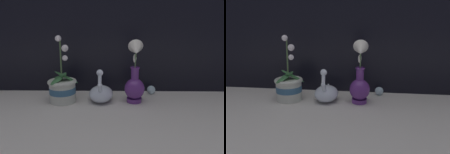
# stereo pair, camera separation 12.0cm
# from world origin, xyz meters

# --- Properties ---
(ground_plane) EXTENTS (2.80, 2.80, 0.00)m
(ground_plane) POSITION_xyz_m (0.00, 0.00, 0.00)
(ground_plane) COLOR beige
(orchid_potted_plant) EXTENTS (0.17, 0.17, 0.36)m
(orchid_potted_plant) POSITION_xyz_m (-0.24, 0.08, 0.08)
(orchid_potted_plant) COLOR beige
(orchid_potted_plant) RESTS_ON ground_plane
(swan_figurine) EXTENTS (0.13, 0.20, 0.19)m
(swan_figurine) POSITION_xyz_m (-0.03, 0.10, 0.05)
(swan_figurine) COLOR silver
(swan_figurine) RESTS_ON ground_plane
(blue_vase) EXTENTS (0.11, 0.13, 0.34)m
(blue_vase) POSITION_xyz_m (0.15, 0.08, 0.12)
(blue_vase) COLOR #602D7F
(blue_vase) RESTS_ON ground_plane
(glass_sphere) EXTENTS (0.05, 0.05, 0.05)m
(glass_sphere) POSITION_xyz_m (0.26, 0.22, 0.03)
(glass_sphere) COLOR silver
(glass_sphere) RESTS_ON ground_plane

